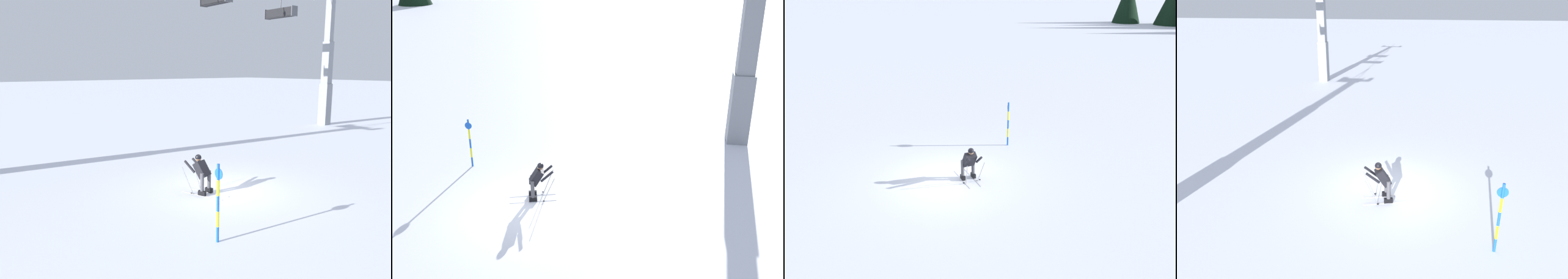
{
  "view_description": "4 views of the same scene",
  "coord_description": "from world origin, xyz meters",
  "views": [
    {
      "loc": [
        -8.72,
        -9.96,
        4.27
      ],
      "look_at": [
        -1.47,
        -0.36,
        2.06
      ],
      "focal_mm": 35.41,
      "sensor_mm": 36.0,
      "label": 1
    },
    {
      "loc": [
        13.1,
        4.3,
        8.37
      ],
      "look_at": [
        -1.64,
        1.84,
        2.02
      ],
      "focal_mm": 42.91,
      "sensor_mm": 36.0,
      "label": 2
    },
    {
      "loc": [
        0.47,
        14.06,
        7.18
      ],
      "look_at": [
        -1.24,
        -0.21,
        1.48
      ],
      "focal_mm": 38.06,
      "sensor_mm": 36.0,
      "label": 3
    },
    {
      "loc": [
        -10.77,
        -1.24,
        6.1
      ],
      "look_at": [
        -0.82,
        0.5,
        2.14
      ],
      "focal_mm": 32.18,
      "sensor_mm": 36.0,
      "label": 4
    }
  ],
  "objects": [
    {
      "name": "skier_carving_main",
      "position": [
        -0.8,
        0.17,
        0.77
      ],
      "size": [
        1.05,
        1.71,
        1.49
      ],
      "color": "white",
      "rests_on": "ground_plane"
    },
    {
      "name": "trail_marker_pole",
      "position": [
        -2.84,
        -3.09,
        1.09
      ],
      "size": [
        0.07,
        0.28,
        2.01
      ],
      "color": "blue",
      "rests_on": "ground_plane"
    },
    {
      "name": "ground_plane",
      "position": [
        0.0,
        0.0,
        0.0
      ],
      "size": [
        260.0,
        260.0,
        0.0
      ],
      "primitive_type": "plane",
      "color": "white"
    }
  ]
}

